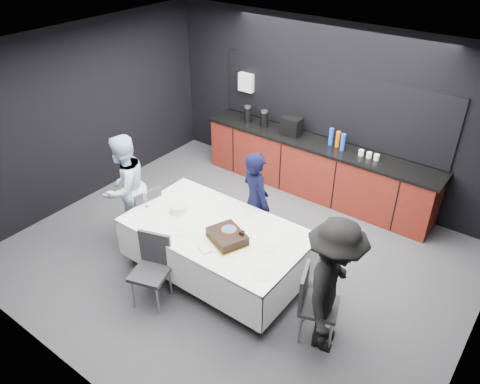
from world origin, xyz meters
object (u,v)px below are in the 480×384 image
Objects in this scene: person_center at (256,203)px; person_left at (125,188)px; chair_right at (313,299)px; plate_stack at (178,208)px; champagne_flute at (145,197)px; chair_near at (152,264)px; party_table at (217,236)px; cake_assembly at (227,236)px; chair_left at (146,212)px; person_right at (332,287)px.

person_left reaches higher than person_center.
person_left is at bearing 178.53° from chair_right.
plate_stack is 0.14× the size of person_left.
champagne_flute is 0.61m from person_left.
chair_near is at bearing -40.89° from champagne_flute.
party_table is at bearing 109.56° from person_center.
champagne_flute is (-1.32, -0.08, 0.10)m from cake_assembly.
chair_near is 1.64m from person_center.
chair_right is (2.73, -0.09, 0.00)m from chair_left.
person_center reaches higher than chair_right.
plate_stack is 1.01m from person_left.
cake_assembly is (0.28, -0.13, 0.20)m from party_table.
person_center is at bearing 45.47° from person_right.
cake_assembly is at bearing -6.10° from plate_stack.
plate_stack is 0.69m from chair_left.
party_table is at bearing 2.88° from chair_left.
cake_assembly is at bearing 178.99° from chair_right.
champagne_flute is at bearing 76.09° from person_right.
person_right is (2.73, 0.06, -0.11)m from champagne_flute.
plate_stack is 0.25× the size of chair_near.
chair_left is (-1.24, -0.06, -0.11)m from party_table.
chair_near is (0.26, -0.76, -0.30)m from plate_stack.
champagne_flute is (-0.42, -0.17, 0.11)m from plate_stack.
champagne_flute is 2.74m from person_right.
plate_stack is (-0.62, -0.03, 0.19)m from party_table.
champagne_flute reaches higher than cake_assembly.
cake_assembly is 0.39× the size of person_center.
person_right is (2.93, -0.08, 0.30)m from chair_left.
chair_left is 1.00× the size of chair_right.
person_center is at bearing 85.12° from party_table.
party_table is 2.51× the size of chair_left.
cake_assembly is 0.64× the size of chair_left.
person_center is 1.89m from person_left.
cake_assembly is at bearing 74.11° from person_right.
person_left reaches higher than plate_stack.
chair_right is (1.49, -0.15, -0.11)m from party_table.
cake_assembly is 0.97m from chair_near.
plate_stack is (-0.90, 0.10, -0.01)m from cake_assembly.
person_center is (-1.42, 0.92, 0.23)m from chair_right.
plate_stack is 2.13m from chair_right.
person_right is at bearing 0.58° from chair_right.
person_center is 0.96× the size of person_left.
chair_near is at bearing -39.65° from chair_left.
person_right is at bearing 81.50° from person_left.
person_left reaches higher than cake_assembly.
party_table is 1.45× the size of person_left.
person_right is at bearing -4.94° from party_table.
party_table is 1.51× the size of person_center.
cake_assembly is 2.66× the size of champagne_flute.
chair_near is at bearing -114.46° from party_table.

